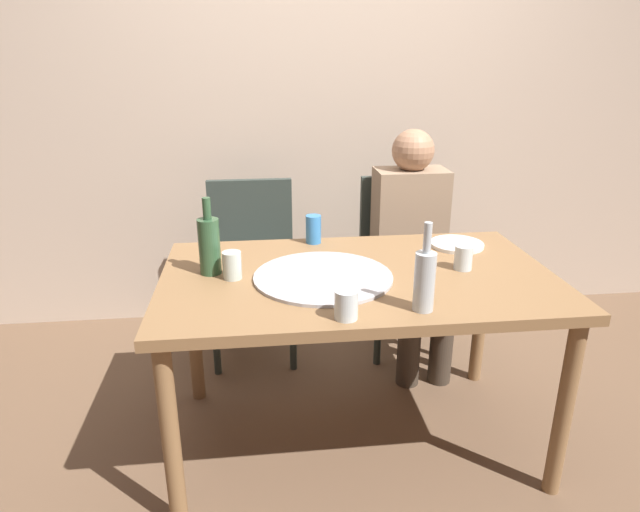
{
  "coord_description": "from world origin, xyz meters",
  "views": [
    {
      "loc": [
        -0.36,
        -1.89,
        1.52
      ],
      "look_at": [
        -0.13,
        0.07,
        0.79
      ],
      "focal_mm": 31.04,
      "sensor_mm": 36.0,
      "label": 1
    }
  ],
  "objects": [
    {
      "name": "tumbler_near",
      "position": [
        -0.1,
        -0.36,
        0.79
      ],
      "size": [
        0.07,
        0.07,
        0.09
      ],
      "primitive_type": "cylinder",
      "color": "silver",
      "rests_on": "dining_table"
    },
    {
      "name": "dining_table",
      "position": [
        0.0,
        0.0,
        0.66
      ],
      "size": [
        1.46,
        0.87,
        0.74
      ],
      "color": "olive",
      "rests_on": "ground_plane"
    },
    {
      "name": "wine_bottle",
      "position": [
        0.15,
        -0.33,
        0.85
      ],
      "size": [
        0.07,
        0.07,
        0.29
      ],
      "color": "#B2BCC1",
      "rests_on": "dining_table"
    },
    {
      "name": "back_wall",
      "position": [
        0.0,
        1.3,
        1.3
      ],
      "size": [
        6.0,
        0.1,
        2.6
      ],
      "primitive_type": "cube",
      "color": "#BCA893",
      "rests_on": "ground_plane"
    },
    {
      "name": "chair_left",
      "position": [
        -0.4,
        0.84,
        0.51
      ],
      "size": [
        0.44,
        0.44,
        0.9
      ],
      "rotation": [
        0.0,
        0.0,
        3.14
      ],
      "color": "#2D3833",
      "rests_on": "ground_plane"
    },
    {
      "name": "guest_in_sweater",
      "position": [
        0.41,
        0.68,
        0.64
      ],
      "size": [
        0.36,
        0.56,
        1.17
      ],
      "rotation": [
        0.0,
        0.0,
        3.14
      ],
      "color": "#937A60",
      "rests_on": "ground_plane"
    },
    {
      "name": "tumbler_far",
      "position": [
        -0.46,
        0.01,
        0.79
      ],
      "size": [
        0.07,
        0.07,
        0.1
      ],
      "primitive_type": "cylinder",
      "color": "#B7C6BC",
      "rests_on": "dining_table"
    },
    {
      "name": "ground_plane",
      "position": [
        0.0,
        0.0,
        0.0
      ],
      "size": [
        8.0,
        8.0,
        0.0
      ],
      "primitive_type": "plane",
      "color": "brown"
    },
    {
      "name": "pizza_tray",
      "position": [
        -0.13,
        -0.03,
        0.75
      ],
      "size": [
        0.51,
        0.51,
        0.01
      ],
      "primitive_type": "cylinder",
      "color": "#ADADB2",
      "rests_on": "dining_table"
    },
    {
      "name": "wine_glass",
      "position": [
        0.4,
        -0.0,
        0.79
      ],
      "size": [
        0.07,
        0.07,
        0.09
      ],
      "primitive_type": "cylinder",
      "color": "silver",
      "rests_on": "dining_table"
    },
    {
      "name": "soda_can",
      "position": [
        -0.13,
        0.37,
        0.8
      ],
      "size": [
        0.07,
        0.07,
        0.12
      ],
      "primitive_type": "cylinder",
      "color": "#337AC1",
      "rests_on": "dining_table"
    },
    {
      "name": "chair_right",
      "position": [
        0.41,
        0.84,
        0.51
      ],
      "size": [
        0.44,
        0.44,
        0.9
      ],
      "rotation": [
        0.0,
        0.0,
        3.14
      ],
      "color": "#2D3833",
      "rests_on": "ground_plane"
    },
    {
      "name": "plate_stack",
      "position": [
        0.48,
        0.26,
        0.75
      ],
      "size": [
        0.23,
        0.23,
        0.02
      ],
      "primitive_type": "cylinder",
      "color": "white",
      "rests_on": "dining_table"
    },
    {
      "name": "beer_bottle",
      "position": [
        -0.55,
        0.07,
        0.85
      ],
      "size": [
        0.08,
        0.08,
        0.29
      ],
      "color": "#2D5133",
      "rests_on": "dining_table"
    }
  ]
}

